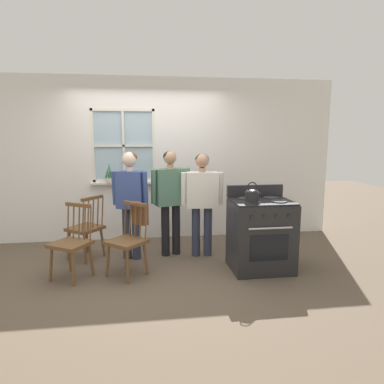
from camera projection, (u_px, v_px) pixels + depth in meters
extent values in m
plane|color=brown|center=(151.00, 267.00, 4.59)|extent=(16.00, 16.00, 0.00)
cube|color=white|center=(18.00, 161.00, 5.47)|extent=(2.29, 0.06, 2.70)
cube|color=white|center=(244.00, 159.00, 5.97)|extent=(3.07, 0.06, 2.70)
cube|color=white|center=(126.00, 210.00, 5.83)|extent=(1.03, 0.06, 0.99)
cube|color=white|center=(122.00, 92.00, 5.51)|extent=(1.03, 0.06, 0.52)
cube|color=silver|center=(125.00, 183.00, 5.67)|extent=(1.09, 0.10, 0.03)
cube|color=#9EB7C6|center=(124.00, 146.00, 5.66)|extent=(0.97, 0.01, 1.14)
cube|color=silver|center=(124.00, 146.00, 5.63)|extent=(0.04, 0.02, 1.20)
cube|color=silver|center=(124.00, 146.00, 5.63)|extent=(1.03, 0.02, 0.04)
cube|color=silver|center=(93.00, 146.00, 5.57)|extent=(0.04, 0.03, 1.20)
cube|color=silver|center=(154.00, 146.00, 5.70)|extent=(0.04, 0.03, 1.20)
cube|color=silver|center=(122.00, 110.00, 5.54)|extent=(1.03, 0.03, 0.04)
cube|color=silver|center=(125.00, 180.00, 5.73)|extent=(1.03, 0.03, 0.04)
cube|color=brown|center=(126.00, 242.00, 4.26)|extent=(0.58, 0.58, 0.04)
cylinder|color=brown|center=(108.00, 261.00, 4.26)|extent=(0.09, 0.05, 0.42)
cylinder|color=brown|center=(128.00, 266.00, 4.07)|extent=(0.05, 0.09, 0.42)
cylinder|color=brown|center=(126.00, 253.00, 4.52)|extent=(0.05, 0.09, 0.42)
cylinder|color=brown|center=(146.00, 258.00, 4.33)|extent=(0.09, 0.05, 0.42)
cylinder|color=brown|center=(125.00, 220.00, 4.46)|extent=(0.06, 0.06, 0.44)
cylinder|color=brown|center=(130.00, 221.00, 4.41)|extent=(0.06, 0.06, 0.44)
cylinder|color=brown|center=(135.00, 222.00, 4.36)|extent=(0.06, 0.06, 0.44)
cylinder|color=brown|center=(141.00, 223.00, 4.31)|extent=(0.06, 0.06, 0.44)
cylinder|color=brown|center=(146.00, 224.00, 4.26)|extent=(0.06, 0.06, 0.44)
cube|color=brown|center=(135.00, 204.00, 4.32)|extent=(0.31, 0.28, 0.04)
cube|color=brown|center=(70.00, 244.00, 4.17)|extent=(0.57, 0.56, 0.04)
cylinder|color=brown|center=(51.00, 264.00, 4.13)|extent=(0.09, 0.06, 0.42)
cylinder|color=brown|center=(73.00, 269.00, 4.00)|extent=(0.06, 0.09, 0.42)
cylinder|color=brown|center=(70.00, 256.00, 4.42)|extent=(0.06, 0.09, 0.42)
cylinder|color=brown|center=(91.00, 260.00, 4.29)|extent=(0.09, 0.06, 0.42)
cylinder|color=brown|center=(68.00, 222.00, 4.36)|extent=(0.05, 0.06, 0.44)
cylinder|color=brown|center=(74.00, 223.00, 4.33)|extent=(0.05, 0.06, 0.44)
cylinder|color=brown|center=(79.00, 223.00, 4.29)|extent=(0.05, 0.06, 0.44)
cylinder|color=brown|center=(85.00, 224.00, 4.25)|extent=(0.05, 0.06, 0.44)
cylinder|color=brown|center=(91.00, 225.00, 4.22)|extent=(0.05, 0.06, 0.44)
cube|color=brown|center=(78.00, 205.00, 4.25)|extent=(0.34, 0.23, 0.04)
cube|color=brown|center=(85.00, 228.00, 4.88)|extent=(0.57, 0.58, 0.04)
cylinder|color=brown|center=(87.00, 239.00, 5.14)|extent=(0.06, 0.09, 0.42)
cylinder|color=brown|center=(69.00, 245.00, 4.85)|extent=(0.09, 0.06, 0.42)
cylinder|color=brown|center=(103.00, 243.00, 4.98)|extent=(0.09, 0.06, 0.42)
cylinder|color=brown|center=(85.00, 249.00, 4.69)|extent=(0.06, 0.09, 0.42)
cylinder|color=brown|center=(102.00, 212.00, 4.91)|extent=(0.06, 0.05, 0.44)
cylinder|color=brown|center=(98.00, 213.00, 4.83)|extent=(0.06, 0.05, 0.44)
cylinder|color=brown|center=(93.00, 215.00, 4.76)|extent=(0.06, 0.05, 0.44)
cylinder|color=brown|center=(88.00, 216.00, 4.68)|extent=(0.06, 0.05, 0.44)
cylinder|color=brown|center=(83.00, 217.00, 4.60)|extent=(0.06, 0.05, 0.44)
cube|color=brown|center=(92.00, 198.00, 4.72)|extent=(0.26, 0.33, 0.04)
cylinder|color=#2D3347|center=(127.00, 233.00, 4.89)|extent=(0.12, 0.12, 0.74)
cylinder|color=#2D3347|center=(136.00, 234.00, 4.86)|extent=(0.12, 0.12, 0.74)
cube|color=#384C8E|center=(130.00, 190.00, 4.77)|extent=(0.41, 0.31, 0.52)
cylinder|color=#384C8E|center=(115.00, 188.00, 4.79)|extent=(0.11, 0.13, 0.48)
cylinder|color=#384C8E|center=(145.00, 189.00, 4.71)|extent=(0.11, 0.13, 0.48)
cylinder|color=beige|center=(130.00, 169.00, 4.73)|extent=(0.10, 0.10, 0.06)
sphere|color=beige|center=(129.00, 159.00, 4.70)|extent=(0.20, 0.20, 0.20)
ellipsoid|color=brown|center=(130.00, 158.00, 4.72)|extent=(0.21, 0.21, 0.17)
cylinder|color=black|center=(165.00, 231.00, 5.00)|extent=(0.12, 0.12, 0.75)
cylinder|color=black|center=(176.00, 229.00, 5.07)|extent=(0.12, 0.12, 0.75)
cube|color=#4C7560|center=(170.00, 187.00, 4.93)|extent=(0.48, 0.33, 0.53)
cylinder|color=#4C7560|center=(154.00, 187.00, 4.80)|extent=(0.11, 0.13, 0.49)
cylinder|color=#4C7560|center=(187.00, 185.00, 5.02)|extent=(0.11, 0.13, 0.49)
cylinder|color=tan|center=(170.00, 166.00, 4.88)|extent=(0.10, 0.10, 0.06)
sphere|color=tan|center=(170.00, 158.00, 4.86)|extent=(0.18, 0.18, 0.18)
ellipsoid|color=black|center=(170.00, 156.00, 4.87)|extent=(0.19, 0.19, 0.15)
cylinder|color=#2D3347|center=(196.00, 232.00, 4.99)|extent=(0.12, 0.12, 0.73)
cylinder|color=#2D3347|center=(208.00, 231.00, 5.01)|extent=(0.12, 0.12, 0.73)
cube|color=white|center=(202.00, 190.00, 4.90)|extent=(0.47, 0.24, 0.51)
cylinder|color=white|center=(184.00, 189.00, 4.86)|extent=(0.08, 0.11, 0.47)
cylinder|color=white|center=(221.00, 188.00, 4.90)|extent=(0.08, 0.11, 0.47)
cylinder|color=tan|center=(202.00, 170.00, 4.85)|extent=(0.10, 0.10, 0.06)
sphere|color=tan|center=(202.00, 161.00, 4.83)|extent=(0.19, 0.19, 0.19)
ellipsoid|color=#332319|center=(202.00, 160.00, 4.85)|extent=(0.20, 0.20, 0.16)
cube|color=#232326|center=(261.00, 236.00, 4.47)|extent=(0.78, 0.64, 0.90)
cube|color=black|center=(262.00, 201.00, 4.40)|extent=(0.76, 0.61, 0.02)
cylinder|color=#2D2D30|center=(252.00, 202.00, 4.25)|extent=(0.20, 0.20, 0.02)
cylinder|color=#2D2D30|center=(279.00, 201.00, 4.29)|extent=(0.20, 0.20, 0.02)
cylinder|color=#2D2D30|center=(246.00, 199.00, 4.50)|extent=(0.20, 0.20, 0.02)
cylinder|color=#2D2D30|center=(271.00, 198.00, 4.54)|extent=(0.20, 0.20, 0.02)
cube|color=#232326|center=(255.00, 191.00, 4.67)|extent=(0.78, 0.06, 0.16)
cube|color=black|center=(269.00, 248.00, 4.17)|extent=(0.48, 0.01, 0.32)
cylinder|color=silver|center=(271.00, 228.00, 4.10)|extent=(0.54, 0.02, 0.02)
cylinder|color=#232326|center=(252.00, 217.00, 4.06)|extent=(0.04, 0.02, 0.04)
cylinder|color=#232326|center=(265.00, 217.00, 4.08)|extent=(0.04, 0.02, 0.04)
cylinder|color=#232326|center=(277.00, 216.00, 4.10)|extent=(0.04, 0.02, 0.04)
cylinder|color=#232326|center=(289.00, 216.00, 4.13)|extent=(0.04, 0.02, 0.04)
cylinder|color=black|center=(252.00, 197.00, 4.24)|extent=(0.17, 0.17, 0.12)
ellipsoid|color=black|center=(252.00, 192.00, 4.23)|extent=(0.16, 0.16, 0.07)
sphere|color=black|center=(252.00, 188.00, 4.22)|extent=(0.03, 0.03, 0.03)
cylinder|color=black|center=(258.00, 195.00, 4.24)|extent=(0.08, 0.03, 0.07)
torus|color=black|center=(252.00, 187.00, 4.22)|extent=(0.12, 0.01, 0.12)
cylinder|color=beige|center=(109.00, 180.00, 5.62)|extent=(0.11, 0.11, 0.08)
cylinder|color=#33261C|center=(109.00, 178.00, 5.62)|extent=(0.10, 0.10, 0.01)
cone|color=#286033|center=(110.00, 170.00, 5.60)|extent=(0.07, 0.05, 0.25)
cone|color=#286033|center=(109.00, 175.00, 5.62)|extent=(0.05, 0.06, 0.12)
cone|color=#286033|center=(108.00, 170.00, 5.59)|extent=(0.11, 0.07, 0.25)
cone|color=#286033|center=(109.00, 175.00, 5.59)|extent=(0.04, 0.05, 0.11)
cube|color=brown|center=(140.00, 214.00, 4.42)|extent=(0.22, 0.21, 0.26)
torus|color=brown|center=(135.00, 203.00, 4.33)|extent=(0.18, 0.18, 0.01)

